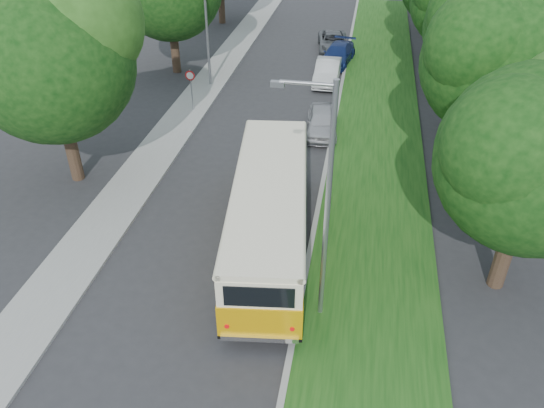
% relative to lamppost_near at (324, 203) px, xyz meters
% --- Properties ---
extents(ground, '(120.00, 120.00, 0.00)m').
position_rel_lamppost_near_xyz_m(ground, '(-4.21, 2.50, -4.37)').
color(ground, '#2C2C2F').
rests_on(ground, ground).
extents(curb, '(0.20, 70.00, 0.15)m').
position_rel_lamppost_near_xyz_m(curb, '(-0.61, 7.50, -4.29)').
color(curb, gray).
rests_on(curb, ground).
extents(grass_verge, '(4.50, 70.00, 0.13)m').
position_rel_lamppost_near_xyz_m(grass_verge, '(1.74, 7.50, -4.30)').
color(grass_verge, '#164512').
rests_on(grass_verge, ground).
extents(sidewalk, '(2.20, 70.00, 0.12)m').
position_rel_lamppost_near_xyz_m(sidewalk, '(-9.01, 7.50, -4.31)').
color(sidewalk, gray).
rests_on(sidewalk, ground).
extents(lamppost_near, '(1.71, 0.16, 8.00)m').
position_rel_lamppost_near_xyz_m(lamppost_near, '(0.00, 0.00, 0.00)').
color(lamppost_near, gray).
rests_on(lamppost_near, ground).
extents(lamppost_far, '(1.71, 0.16, 7.50)m').
position_rel_lamppost_near_xyz_m(lamppost_far, '(-8.91, 18.50, -0.25)').
color(lamppost_far, gray).
rests_on(lamppost_far, ground).
extents(warning_sign, '(0.56, 0.10, 2.50)m').
position_rel_lamppost_near_xyz_m(warning_sign, '(-8.71, 14.48, -2.66)').
color(warning_sign, gray).
rests_on(warning_sign, ground).
extents(vintage_bus, '(3.84, 10.37, 3.01)m').
position_rel_lamppost_near_xyz_m(vintage_bus, '(-2.15, 3.08, -2.86)').
color(vintage_bus, '#DD9C06').
rests_on(vintage_bus, ground).
extents(car_silver, '(1.95, 4.00, 1.31)m').
position_rel_lamppost_near_xyz_m(car_silver, '(-1.21, 13.08, -3.71)').
color(car_silver, '#B6B7BC').
rests_on(car_silver, ground).
extents(car_white, '(1.53, 4.29, 1.41)m').
position_rel_lamppost_near_xyz_m(car_white, '(-1.59, 20.37, -3.67)').
color(car_white, silver).
rests_on(car_white, ground).
extents(car_blue, '(2.50, 4.72, 1.30)m').
position_rel_lamppost_near_xyz_m(car_blue, '(-1.21, 24.03, -3.72)').
color(car_blue, navy).
rests_on(car_blue, ground).
extents(car_grey, '(2.68, 4.78, 1.26)m').
position_rel_lamppost_near_xyz_m(car_grey, '(-1.78, 26.81, -3.74)').
color(car_grey, '#5B5F63').
rests_on(car_grey, ground).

